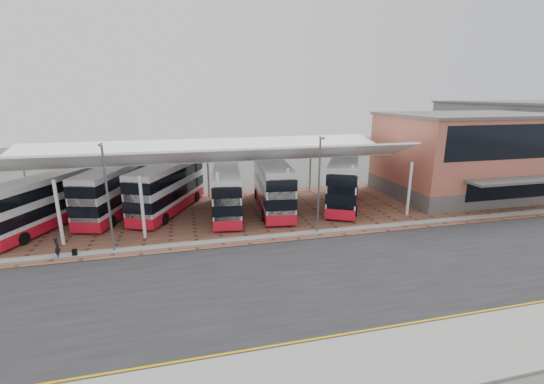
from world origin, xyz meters
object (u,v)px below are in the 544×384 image
at_px(bus_0, 42,203).
at_px(pedestrian, 57,247).
at_px(bus_1, 115,191).
at_px(bus_2, 168,188).
at_px(bus_4, 273,185).
at_px(terminal, 468,154).
at_px(bus_5, 344,181).
at_px(bus_3, 227,191).

bearing_deg(bus_0, pedestrian, -41.88).
relative_size(bus_0, pedestrian, 6.92).
relative_size(bus_0, bus_1, 0.94).
height_order(bus_2, bus_4, bus_4).
height_order(terminal, bus_5, terminal).
height_order(bus_4, bus_5, bus_5).
distance_m(bus_0, bus_2, 10.66).
xyz_separation_m(bus_2, bus_3, (5.47, -2.06, -0.16)).
distance_m(bus_5, pedestrian, 26.24).
height_order(bus_1, bus_3, bus_1).
distance_m(bus_3, bus_5, 12.25).
xyz_separation_m(bus_3, pedestrian, (-12.90, -7.14, -1.42)).
relative_size(terminal, bus_3, 1.67).
bearing_deg(pedestrian, terminal, -103.65).
bearing_deg(terminal, bus_5, -177.89).
distance_m(bus_1, bus_2, 4.96).
distance_m(bus_2, bus_3, 5.85).
height_order(terminal, pedestrian, terminal).
relative_size(bus_2, bus_4, 0.98).
xyz_separation_m(bus_0, bus_4, (20.54, 0.79, 0.17)).
bearing_deg(bus_0, bus_5, 25.67).
bearing_deg(bus_4, terminal, 6.70).
height_order(bus_2, pedestrian, bus_2).
bearing_deg(bus_1, bus_4, 9.89).
height_order(bus_2, bus_5, bus_5).
relative_size(bus_4, bus_5, 1.00).
distance_m(bus_2, bus_4, 10.25).
distance_m(bus_1, pedestrian, 9.91).
xyz_separation_m(bus_1, pedestrian, (-2.47, -9.47, -1.53)).
relative_size(terminal, bus_0, 1.69).
distance_m(bus_0, bus_4, 20.55).
height_order(bus_3, bus_5, bus_5).
relative_size(bus_2, bus_5, 0.98).
xyz_separation_m(bus_1, bus_4, (15.09, -1.80, 0.08)).
bearing_deg(bus_3, bus_1, 174.04).
bearing_deg(bus_0, bus_4, 26.92).
bearing_deg(bus_5, pedestrian, -136.56).
distance_m(bus_0, bus_5, 28.12).
bearing_deg(bus_1, bus_3, 4.07).
distance_m(bus_1, bus_5, 22.77).
xyz_separation_m(bus_0, bus_5, (28.12, 0.47, 0.22)).
bearing_deg(bus_3, bus_5, 7.66).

